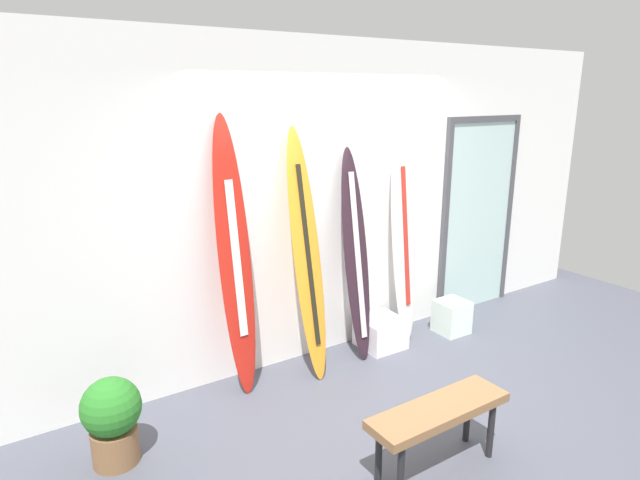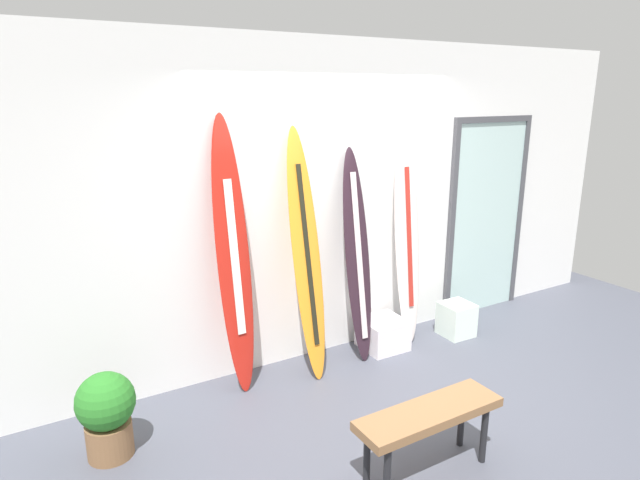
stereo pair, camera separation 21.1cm
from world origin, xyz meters
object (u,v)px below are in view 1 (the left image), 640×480
Objects in this scene: bench at (439,415)px; surfboard_ivory at (403,236)px; surfboard_crimson at (235,261)px; surfboard_sunset at (307,258)px; display_block_left at (381,332)px; surfboard_charcoal at (356,257)px; display_block_center at (452,317)px; glass_door at (478,212)px; potted_plant at (112,418)px.

surfboard_ivory is at bearing 55.46° from bench.
surfboard_sunset is (0.61, -0.08, -0.06)m from surfboard_crimson.
display_block_left is at bearing 62.23° from bench.
surfboard_charcoal is 0.60m from surfboard_ivory.
bench is at bearing -89.66° from surfboard_sunset.
bench reaches higher than display_block_center.
surfboard_sunset is 1.02× the size of surfboard_ivory.
surfboard_crimson reaches higher than glass_door.
surfboard_ivory is 0.94m from display_block_left.
surfboard_charcoal is 1.35m from display_block_center.
potted_plant is (-4.04, -0.58, -0.76)m from glass_door.
surfboard_charcoal reaches higher than display_block_center.
glass_door reaches higher than surfboard_sunset.
display_block_center is 0.33× the size of bench.
display_block_center is at bearing -5.32° from surfboard_crimson.
surfboard_sunset is 2.12× the size of bench.
display_block_left is at bearing 7.87° from potted_plant.
potted_plant is 0.60× the size of bench.
surfboard_crimson is at bearing 174.68° from display_block_center.
surfboard_sunset is at bearing -174.00° from glass_door.
display_block_center is 2.16m from bench.
glass_door reaches higher than display_block_left.
surfboard_charcoal is 2.33m from potted_plant.
potted_plant is (-2.52, -0.35, 0.18)m from display_block_left.
surfboard_charcoal is at bearing 3.81° from surfboard_sunset.
display_block_center is 1.23m from glass_door.
display_block_left is 0.66× the size of potted_plant.
surfboard_crimson reaches higher than potted_plant.
display_block_center is 0.16× the size of glass_door.
display_block_center is 0.56× the size of potted_plant.
surfboard_crimson is 1.05× the size of surfboard_sunset.
surfboard_sunset reaches higher than bench.
display_block_left is 2.55m from potted_plant.
surfboard_sunset is 1.85m from display_block_center.
surfboard_charcoal is 1.74m from bench.
surfboard_sunset is 3.51× the size of potted_plant.
surfboard_charcoal is 5.73× the size of display_block_center.
surfboard_crimson is 0.62m from surfboard_sunset.
surfboard_crimson is at bearing 177.82° from surfboard_charcoal.
surfboard_ivory is at bearing 8.29° from potted_plant.
surfboard_charcoal is 0.92× the size of surfboard_ivory.
display_block_left is at bearing -171.34° from glass_door.
surfboard_ivory reaches higher than potted_plant.
display_block_left is (-0.29, -0.06, -0.89)m from surfboard_ivory.
display_block_center is at bearing -152.36° from glass_door.
glass_door is at bearing 27.64° from display_block_center.
display_block_left is at bearing -2.53° from surfboard_crimson.
glass_door is at bearing 6.00° from surfboard_sunset.
surfboard_charcoal is at bearing 171.45° from display_block_center.
surfboard_charcoal is at bearing 9.40° from potted_plant.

